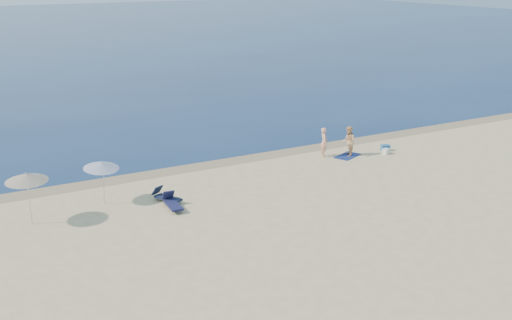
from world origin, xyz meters
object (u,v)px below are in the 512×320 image
at_px(person_left, 324,142).
at_px(umbrella_near, 101,165).
at_px(blue_cooler, 385,148).
at_px(person_right, 349,141).

xyz_separation_m(person_left, umbrella_near, (-13.58, -1.21, 1.00)).
bearing_deg(blue_cooler, person_right, -166.19).
distance_m(person_right, umbrella_near, 14.96).
bearing_deg(umbrella_near, person_right, -8.32).
distance_m(person_left, umbrella_near, 13.67).
xyz_separation_m(person_left, blue_cooler, (3.99, -0.84, -0.70)).
relative_size(person_left, umbrella_near, 0.81).
xyz_separation_m(blue_cooler, umbrella_near, (-17.57, -0.37, 1.70)).
bearing_deg(person_left, blue_cooler, -80.83).
bearing_deg(umbrella_near, blue_cooler, -9.43).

